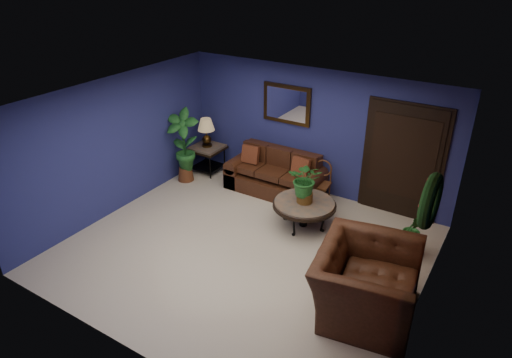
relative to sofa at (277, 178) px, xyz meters
The scene contains 18 objects.
floor 2.17m from the sofa, 74.59° to the right, with size 5.50×5.50×0.00m, color beige.
wall_back 1.20m from the sofa, 36.71° to the left, with size 5.50×0.04×2.50m, color navy.
wall_left 3.16m from the sofa, 136.41° to the right, with size 0.04×5.00×2.50m, color navy.
wall_right_brick 4.03m from the sofa, 31.98° to the right, with size 0.04×5.00×2.50m, color maroon.
ceiling 3.09m from the sofa, 74.59° to the right, with size 5.50×5.00×0.02m, color silver.
crown_molding 4.44m from the sofa, 32.21° to the right, with size 0.03×5.00×0.14m, color white.
wall_mirror 1.48m from the sofa, 94.21° to the left, with size 1.02×0.06×0.77m, color #402910.
closet_door 2.48m from the sofa, ahead, with size 1.44×0.06×2.18m, color black.
wreath 4.09m from the sofa, 31.82° to the right, with size 0.72×0.72×0.16m, color black.
sofa is the anchor object (origin of this frame).
coffee_table 1.40m from the sofa, 40.11° to the right, with size 1.12×1.12×0.48m.
end_table 1.74m from the sofa, behind, with size 0.66×0.66×0.60m.
table_lamp 1.87m from the sofa, behind, with size 0.36×0.36×0.60m.
side_chair 0.97m from the sofa, ahead, with size 0.40×0.40×0.86m.
armchair 3.63m from the sofa, 41.43° to the right, with size 1.47×1.28×0.95m, color #442013.
coffee_plant 1.52m from the sofa, 40.11° to the right, with size 0.70×0.65×0.76m.
floor_plant 3.02m from the sofa, 14.37° to the right, with size 0.40×0.35×0.77m.
tall_plant 2.05m from the sofa, 161.94° to the right, with size 0.80×0.66×1.56m.
Camera 1 is at (3.43, -5.15, 4.44)m, focal length 32.00 mm.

